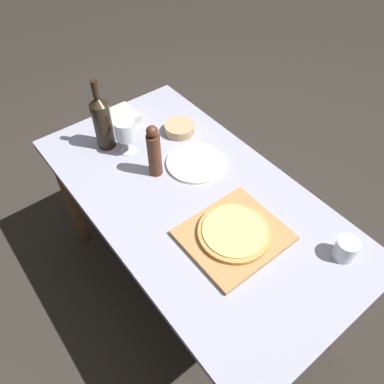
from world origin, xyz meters
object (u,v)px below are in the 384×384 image
(pizza, at_px, (234,232))
(wine_glass, at_px, (125,131))
(small_bowl, at_px, (179,128))
(pepper_mill, at_px, (154,152))
(wine_bottle, at_px, (102,121))

(pizza, xyz_separation_m, wine_glass, (-0.06, 0.63, 0.08))
(pizza, bearing_deg, small_bowl, 71.26)
(pepper_mill, relative_size, wine_glass, 1.50)
(wine_bottle, height_order, pepper_mill, wine_bottle)
(pepper_mill, distance_m, small_bowl, 0.30)
(pizza, height_order, pepper_mill, pepper_mill)
(wine_bottle, bearing_deg, pepper_mill, -75.08)
(pizza, bearing_deg, wine_glass, 94.97)
(pepper_mill, bearing_deg, wine_glass, 96.33)
(wine_glass, xyz_separation_m, small_bowl, (0.26, -0.04, -0.09))
(pepper_mill, height_order, small_bowl, pepper_mill)
(wine_bottle, bearing_deg, small_bowl, -22.53)
(small_bowl, bearing_deg, wine_bottle, 157.47)
(wine_bottle, distance_m, small_bowl, 0.36)
(pizza, xyz_separation_m, pepper_mill, (-0.03, 0.45, 0.09))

